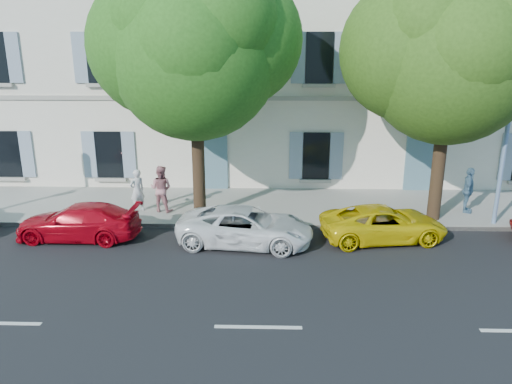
{
  "coord_description": "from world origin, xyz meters",
  "views": [
    {
      "loc": [
        0.22,
        -13.96,
        6.24
      ],
      "look_at": [
        -0.21,
        2.0,
        1.4
      ],
      "focal_mm": 35.0,
      "sensor_mm": 36.0,
      "label": 1
    }
  ],
  "objects_px": {
    "tree_left": "(195,55)",
    "tree_right": "(450,61)",
    "car_yellow_supercar": "(384,223)",
    "pedestrian_b": "(161,189)",
    "pedestrian_c": "(468,190)",
    "pedestrian_a": "(137,191)",
    "car_white_coupe": "(246,226)",
    "car_red_coupe": "(78,222)"
  },
  "relations": [
    {
      "from": "tree_left",
      "to": "tree_right",
      "type": "bearing_deg",
      "value": 0.34
    },
    {
      "from": "tree_left",
      "to": "tree_right",
      "type": "distance_m",
      "value": 8.37
    },
    {
      "from": "car_yellow_supercar",
      "to": "pedestrian_b",
      "type": "bearing_deg",
      "value": 65.28
    },
    {
      "from": "pedestrian_b",
      "to": "pedestrian_c",
      "type": "distance_m",
      "value": 11.31
    },
    {
      "from": "tree_right",
      "to": "pedestrian_a",
      "type": "xyz_separation_m",
      "value": [
        -10.75,
        0.51,
        -4.68
      ]
    },
    {
      "from": "car_white_coupe",
      "to": "tree_right",
      "type": "distance_m",
      "value": 8.6
    },
    {
      "from": "car_yellow_supercar",
      "to": "tree_left",
      "type": "relative_size",
      "value": 0.46
    },
    {
      "from": "car_red_coupe",
      "to": "tree_right",
      "type": "xyz_separation_m",
      "value": [
        12.11,
        1.85,
        5.05
      ]
    },
    {
      "from": "tree_left",
      "to": "pedestrian_c",
      "type": "height_order",
      "value": "tree_left"
    },
    {
      "from": "tree_right",
      "to": "pedestrian_a",
      "type": "distance_m",
      "value": 11.74
    },
    {
      "from": "tree_right",
      "to": "pedestrian_a",
      "type": "bearing_deg",
      "value": 177.28
    },
    {
      "from": "car_red_coupe",
      "to": "tree_left",
      "type": "bearing_deg",
      "value": 117.89
    },
    {
      "from": "car_red_coupe",
      "to": "pedestrian_a",
      "type": "xyz_separation_m",
      "value": [
        1.36,
        2.36,
        0.37
      ]
    },
    {
      "from": "car_red_coupe",
      "to": "pedestrian_b",
      "type": "xyz_separation_m",
      "value": [
        2.24,
        2.41,
        0.44
      ]
    },
    {
      "from": "tree_right",
      "to": "pedestrian_c",
      "type": "relative_size",
      "value": 5.05
    },
    {
      "from": "car_white_coupe",
      "to": "pedestrian_c",
      "type": "height_order",
      "value": "pedestrian_c"
    },
    {
      "from": "car_white_coupe",
      "to": "tree_right",
      "type": "relative_size",
      "value": 0.5
    },
    {
      "from": "car_yellow_supercar",
      "to": "tree_left",
      "type": "height_order",
      "value": "tree_left"
    },
    {
      "from": "tree_right",
      "to": "car_yellow_supercar",
      "type": "bearing_deg",
      "value": -141.88
    },
    {
      "from": "car_white_coupe",
      "to": "pedestrian_c",
      "type": "bearing_deg",
      "value": -63.43
    },
    {
      "from": "tree_left",
      "to": "pedestrian_b",
      "type": "distance_m",
      "value": 5.04
    },
    {
      "from": "car_red_coupe",
      "to": "pedestrian_b",
      "type": "relative_size",
      "value": 2.3
    },
    {
      "from": "tree_left",
      "to": "pedestrian_a",
      "type": "height_order",
      "value": "tree_left"
    },
    {
      "from": "tree_right",
      "to": "pedestrian_b",
      "type": "height_order",
      "value": "tree_right"
    },
    {
      "from": "car_white_coupe",
      "to": "tree_left",
      "type": "bearing_deg",
      "value": 46.09
    },
    {
      "from": "pedestrian_a",
      "to": "pedestrian_c",
      "type": "distance_m",
      "value": 12.19
    },
    {
      "from": "car_yellow_supercar",
      "to": "pedestrian_a",
      "type": "relative_size",
      "value": 2.53
    },
    {
      "from": "pedestrian_a",
      "to": "car_white_coupe",
      "type": "bearing_deg",
      "value": 103.21
    },
    {
      "from": "tree_left",
      "to": "car_white_coupe",
      "type": "bearing_deg",
      "value": -50.61
    },
    {
      "from": "tree_left",
      "to": "pedestrian_c",
      "type": "relative_size",
      "value": 5.18
    },
    {
      "from": "pedestrian_b",
      "to": "pedestrian_c",
      "type": "height_order",
      "value": "pedestrian_b"
    },
    {
      "from": "car_red_coupe",
      "to": "tree_left",
      "type": "height_order",
      "value": "tree_left"
    },
    {
      "from": "tree_left",
      "to": "pedestrian_b",
      "type": "xyz_separation_m",
      "value": [
        -1.51,
        0.61,
        -4.77
      ]
    },
    {
      "from": "car_red_coupe",
      "to": "pedestrian_a",
      "type": "height_order",
      "value": "pedestrian_a"
    },
    {
      "from": "tree_left",
      "to": "car_red_coupe",
      "type": "bearing_deg",
      "value": -154.34
    },
    {
      "from": "car_white_coupe",
      "to": "pedestrian_b",
      "type": "height_order",
      "value": "pedestrian_b"
    },
    {
      "from": "car_red_coupe",
      "to": "tree_left",
      "type": "distance_m",
      "value": 6.66
    },
    {
      "from": "tree_right",
      "to": "car_white_coupe",
      "type": "bearing_deg",
      "value": -161.78
    },
    {
      "from": "tree_right",
      "to": "pedestrian_b",
      "type": "bearing_deg",
      "value": 176.75
    },
    {
      "from": "car_red_coupe",
      "to": "tree_right",
      "type": "height_order",
      "value": "tree_right"
    },
    {
      "from": "pedestrian_b",
      "to": "tree_right",
      "type": "bearing_deg",
      "value": -169.43
    },
    {
      "from": "pedestrian_b",
      "to": "pedestrian_a",
      "type": "bearing_deg",
      "value": 17.03
    }
  ]
}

